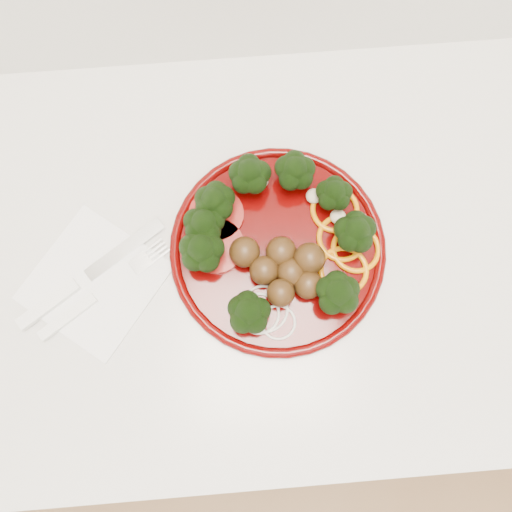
{
  "coord_description": "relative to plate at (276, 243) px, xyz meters",
  "views": [
    {
      "loc": [
        -0.07,
        1.54,
        1.56
      ],
      "look_at": [
        -0.06,
        1.69,
        0.92
      ],
      "focal_mm": 35.0,
      "sensor_mm": 36.0,
      "label": 1
    }
  ],
  "objects": [
    {
      "name": "plate",
      "position": [
        0.0,
        0.0,
        0.0
      ],
      "size": [
        0.29,
        0.29,
        0.07
      ],
      "rotation": [
        0.0,
        0.0,
        -0.3
      ],
      "color": "#440202",
      "rests_on": "counter"
    },
    {
      "name": "counter",
      "position": [
        0.03,
        -0.0,
        -0.47
      ],
      "size": [
        2.4,
        0.6,
        0.9
      ],
      "color": "silver",
      "rests_on": "ground"
    },
    {
      "name": "fork",
      "position": [
        -0.26,
        -0.06,
        -0.02
      ],
      "size": [
        0.18,
        0.13,
        0.01
      ],
      "rotation": [
        0.0,
        0.0,
        0.6
      ],
      "color": "white",
      "rests_on": "napkin"
    },
    {
      "name": "napkin",
      "position": [
        -0.25,
        -0.03,
        -0.02
      ],
      "size": [
        0.22,
        0.22,
        0.0
      ],
      "primitive_type": "cube",
      "rotation": [
        0.0,
        0.0,
        0.91
      ],
      "color": "white",
      "rests_on": "counter"
    },
    {
      "name": "knife",
      "position": [
        -0.27,
        -0.03,
        -0.02
      ],
      "size": [
        0.2,
        0.14,
        0.01
      ],
      "rotation": [
        0.0,
        0.0,
        0.6
      ],
      "color": "silver",
      "rests_on": "napkin"
    }
  ]
}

